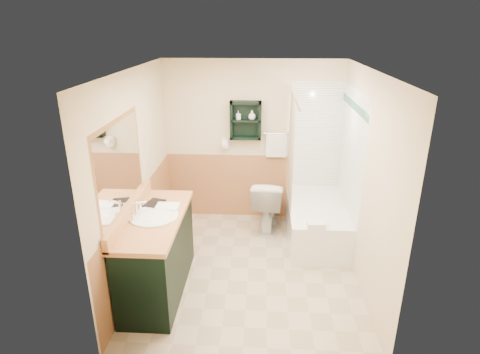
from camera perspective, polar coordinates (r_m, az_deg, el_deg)
The scene contains 25 objects.
floor at distance 5.12m, azimuth 1.17°, elevation -12.88°, with size 3.00×3.00×0.00m, color #C1AC8D.
back_wall at distance 6.00m, azimuth 1.80°, elevation 5.03°, with size 2.60×0.04×2.40m, color #FDEBC6.
left_wall at distance 4.78m, azimuth -14.74°, elevation 0.08°, with size 0.04×3.00×2.40m, color #FDEBC6.
right_wall at distance 4.70m, azimuth 17.56°, elevation -0.57°, with size 0.04×3.00×2.40m, color #FDEBC6.
ceiling at distance 4.27m, azimuth 1.41°, elevation 15.20°, with size 2.60×3.00×0.04m, color white.
wainscot_left at distance 5.06m, azimuth -13.62°, elevation -7.35°, with size 2.98×2.98×1.00m, color tan, non-canonical shape.
wainscot_back at distance 6.19m, azimuth 1.72°, elevation -1.30°, with size 2.58×2.58×1.00m, color tan, non-canonical shape.
mirror_frame at distance 4.18m, azimuth -16.66°, elevation 1.21°, with size 1.30×1.30×1.00m, color olive, non-canonical shape.
mirror_glass at distance 4.18m, azimuth -16.60°, elevation 1.21°, with size 1.20×1.20×0.90m, color white, non-canonical shape.
tile_right at distance 5.43m, azimuth 15.19°, elevation 0.88°, with size 1.50×1.50×2.10m, color white, non-canonical shape.
tile_back at distance 6.06m, azimuth 11.52°, elevation 3.29°, with size 0.95×0.95×2.10m, color white, non-canonical shape.
tile_accent at distance 5.21m, azimuth 15.97°, elevation 9.69°, with size 1.50×1.50×0.10m, color #154B33, non-canonical shape.
wall_shelf at distance 5.80m, azimuth 0.81°, elevation 8.05°, with size 0.45×0.15×0.55m, color black.
hair_dryer at distance 5.93m, azimuth -2.10°, elevation 4.85°, with size 0.10×0.24×0.18m, color white, non-canonical shape.
towel_bar at distance 5.89m, azimuth 5.23°, elevation 6.17°, with size 0.40×0.06×0.40m, color white, non-canonical shape.
curtain_rod at distance 5.08m, azimuth 7.76°, elevation 11.18°, with size 0.03×0.03×1.60m, color silver.
shower_curtain at distance 5.46m, azimuth 7.20°, elevation 2.67°, with size 1.05×1.05×1.70m, color beige, non-canonical shape.
vanity at distance 4.61m, azimuth -11.69°, elevation -10.69°, with size 0.59×1.46×0.92m, color black.
bathtub at distance 5.73m, azimuth 10.83°, elevation -6.20°, with size 0.80×1.50×0.53m, color white.
toilet at distance 5.88m, azimuth 4.01°, elevation -3.87°, with size 0.44×0.78×0.76m, color white.
counter_towel at distance 4.54m, azimuth -10.28°, elevation -4.25°, with size 0.25×0.20×0.04m, color white.
vanity_book at distance 4.67m, azimuth -13.17°, elevation -2.30°, with size 0.18×0.02×0.25m, color black.
tub_towel at distance 5.00m, azimuth 10.75°, elevation -6.58°, with size 0.22×0.18×0.07m, color white.
soap_bottle_a at distance 5.79m, azimuth -0.25°, elevation 8.47°, with size 0.06×0.12×0.06m, color white.
soap_bottle_b at distance 5.78m, azimuth 1.72°, elevation 8.68°, with size 0.10×0.13×0.10m, color white.
Camera 1 is at (0.14, -4.24, 2.86)m, focal length 30.00 mm.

